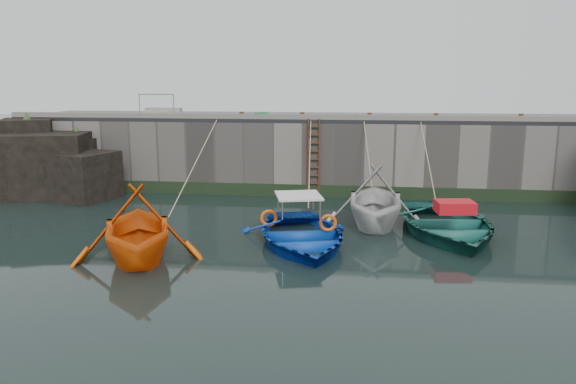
# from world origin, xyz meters

# --- Properties ---
(ground) EXTENTS (120.00, 120.00, 0.00)m
(ground) POSITION_xyz_m (0.00, 0.00, 0.00)
(ground) COLOR black
(ground) RESTS_ON ground
(quay_back) EXTENTS (30.00, 5.00, 3.00)m
(quay_back) POSITION_xyz_m (0.00, 12.50, 1.50)
(quay_back) COLOR slate
(quay_back) RESTS_ON ground
(road_back) EXTENTS (30.00, 5.00, 0.16)m
(road_back) POSITION_xyz_m (0.00, 12.50, 3.08)
(road_back) COLOR black
(road_back) RESTS_ON quay_back
(kerb_back) EXTENTS (30.00, 0.30, 0.20)m
(kerb_back) POSITION_xyz_m (0.00, 10.15, 3.26)
(kerb_back) COLOR slate
(kerb_back) RESTS_ON road_back
(algae_back) EXTENTS (30.00, 0.08, 0.50)m
(algae_back) POSITION_xyz_m (0.00, 9.96, 0.25)
(algae_back) COLOR black
(algae_back) RESTS_ON ground
(rock_outcrop) EXTENTS (5.85, 4.24, 3.41)m
(rock_outcrop) POSITION_xyz_m (-12.92, 9.11, 1.26)
(rock_outcrop) COLOR black
(rock_outcrop) RESTS_ON ground
(ladder) EXTENTS (0.51, 0.08, 3.20)m
(ladder) POSITION_xyz_m (-2.00, 9.91, 1.59)
(ladder) COLOR #3F1E0F
(ladder) RESTS_ON ground
(boat_near_white) EXTENTS (5.09, 5.43, 2.30)m
(boat_near_white) POSITION_xyz_m (-6.07, 1.44, 0.00)
(boat_near_white) COLOR #F15D0C
(boat_near_white) RESTS_ON ground
(boat_near_white_rope) EXTENTS (0.04, 6.60, 3.10)m
(boat_near_white_rope) POSITION_xyz_m (-6.07, 6.97, 0.00)
(boat_near_white_rope) COLOR tan
(boat_near_white_rope) RESTS_ON ground
(boat_near_blue) EXTENTS (4.78, 5.84, 1.06)m
(boat_near_blue) POSITION_xyz_m (-1.83, 3.29, 0.00)
(boat_near_blue) COLOR #0B3AAB
(boat_near_blue) RESTS_ON ground
(boat_near_blue_rope) EXTENTS (0.04, 4.95, 3.10)m
(boat_near_blue_rope) POSITION_xyz_m (-1.83, 7.90, 0.00)
(boat_near_blue_rope) COLOR tan
(boat_near_blue_rope) RESTS_ON ground
(boat_near_blacktrim) EXTENTS (3.86, 4.45, 2.32)m
(boat_near_blacktrim) POSITION_xyz_m (0.37, 5.75, 0.00)
(boat_near_blacktrim) COLOR silver
(boat_near_blacktrim) RESTS_ON ground
(boat_near_blacktrim_rope) EXTENTS (0.04, 3.14, 3.10)m
(boat_near_blacktrim_rope) POSITION_xyz_m (0.37, 9.12, 0.00)
(boat_near_blacktrim_rope) COLOR tan
(boat_near_blacktrim_rope) RESTS_ON ground
(boat_near_navy) EXTENTS (4.65, 6.05, 1.16)m
(boat_near_navy) POSITION_xyz_m (2.57, 4.96, 0.00)
(boat_near_navy) COLOR #1A5B51
(boat_near_navy) RESTS_ON ground
(boat_near_navy_rope) EXTENTS (0.04, 3.63, 3.10)m
(boat_near_navy_rope) POSITION_xyz_m (2.57, 8.73, 0.00)
(boat_near_navy_rope) COLOR tan
(boat_near_navy_rope) RESTS_ON ground
(fish_crate) EXTENTS (0.62, 0.55, 0.27)m
(fish_crate) POSITION_xyz_m (-4.20, 10.30, 3.29)
(fish_crate) COLOR #167D3A
(fish_crate) RESTS_ON road_back
(railing) EXTENTS (1.60, 1.05, 1.00)m
(railing) POSITION_xyz_m (-8.75, 11.25, 3.36)
(railing) COLOR #A5A8AD
(railing) RESTS_ON road_back
(bollard_a) EXTENTS (0.18, 0.18, 0.28)m
(bollard_a) POSITION_xyz_m (-5.00, 10.25, 3.30)
(bollard_a) COLOR #3F1E0F
(bollard_a) RESTS_ON road_back
(bollard_b) EXTENTS (0.18, 0.18, 0.28)m
(bollard_b) POSITION_xyz_m (-2.50, 10.25, 3.30)
(bollard_b) COLOR #3F1E0F
(bollard_b) RESTS_ON road_back
(bollard_c) EXTENTS (0.18, 0.18, 0.28)m
(bollard_c) POSITION_xyz_m (0.20, 10.25, 3.30)
(bollard_c) COLOR #3F1E0F
(bollard_c) RESTS_ON road_back
(bollard_d) EXTENTS (0.18, 0.18, 0.28)m
(bollard_d) POSITION_xyz_m (2.80, 10.25, 3.30)
(bollard_d) COLOR #3F1E0F
(bollard_d) RESTS_ON road_back
(bollard_e) EXTENTS (0.18, 0.18, 0.28)m
(bollard_e) POSITION_xyz_m (6.00, 10.25, 3.30)
(bollard_e) COLOR #3F1E0F
(bollard_e) RESTS_ON road_back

